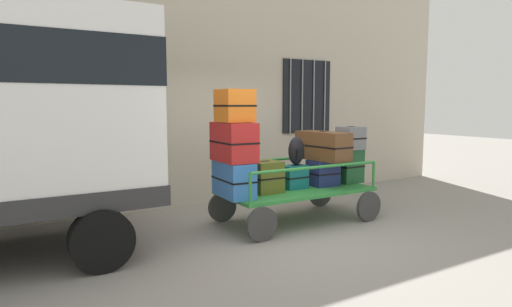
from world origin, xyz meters
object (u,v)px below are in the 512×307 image
object	(u,v)px
suitcase_right_middle	(351,138)
suitcase_midleft_bottom	(265,177)
suitcase_left_bottom	(234,179)
luggage_cart	(296,195)
suitcase_midright_middle	(323,146)
backpack	(296,151)
suitcase_center_bottom	(295,177)
suitcase_midright_bottom	(323,173)
suitcase_left_middle	(234,142)
suitcase_left_top	(235,106)
suitcase_right_bottom	(349,166)

from	to	relation	value
suitcase_right_middle	suitcase_midleft_bottom	bearing A→B (deg)	177.60
suitcase_left_bottom	luggage_cart	bearing A→B (deg)	-0.40
suitcase_midright_middle	backpack	distance (m)	0.53
suitcase_midleft_bottom	suitcase_right_middle	world-z (taller)	suitcase_right_middle
luggage_cart	suitcase_center_bottom	size ratio (longest dim) A/B	6.29
suitcase_center_bottom	suitcase_midright_bottom	world-z (taller)	suitcase_midright_bottom
suitcase_left_bottom	suitcase_midright_bottom	xyz separation A→B (m)	(1.65, 0.00, -0.04)
suitcase_left_middle	suitcase_center_bottom	world-z (taller)	suitcase_left_middle
suitcase_left_bottom	suitcase_midright_middle	xyz separation A→B (m)	(1.65, 0.02, 0.40)
suitcase_left_bottom	suitcase_midleft_bottom	distance (m)	0.55
suitcase_left_top	backpack	bearing A→B (deg)	3.60
suitcase_center_bottom	suitcase_right_bottom	distance (m)	1.11
suitcase_left_middle	suitcase_midright_bottom	bearing A→B (deg)	0.47
suitcase_right_bottom	suitcase_center_bottom	bearing A→B (deg)	178.34
suitcase_right_bottom	luggage_cart	bearing A→B (deg)	-179.95
suitcase_right_middle	suitcase_left_top	bearing A→B (deg)	-179.89
suitcase_left_bottom	suitcase_left_middle	world-z (taller)	suitcase_left_middle
suitcase_midright_bottom	suitcase_midright_middle	bearing A→B (deg)	90.00
suitcase_midright_bottom	luggage_cart	bearing A→B (deg)	-178.90
suitcase_left_bottom	suitcase_center_bottom	size ratio (longest dim) A/B	2.04
suitcase_left_bottom	suitcase_right_middle	size ratio (longest dim) A/B	2.01
suitcase_left_bottom	suitcase_right_bottom	xyz separation A→B (m)	(2.20, -0.01, 0.03)
suitcase_left_middle	suitcase_midright_bottom	world-z (taller)	suitcase_left_middle
suitcase_center_bottom	backpack	xyz separation A→B (m)	(0.03, 0.00, 0.41)
suitcase_left_middle	suitcase_left_top	size ratio (longest dim) A/B	1.63
luggage_cart	suitcase_center_bottom	world-z (taller)	suitcase_center_bottom
suitcase_midright_middle	suitcase_right_bottom	xyz separation A→B (m)	(0.55, -0.02, -0.37)
suitcase_left_bottom	backpack	world-z (taller)	backpack
suitcase_left_top	suitcase_midleft_bottom	xyz separation A→B (m)	(0.55, 0.07, -1.06)
suitcase_center_bottom	suitcase_midright_bottom	bearing A→B (deg)	-2.33
luggage_cart	backpack	size ratio (longest dim) A/B	5.58
suitcase_midright_bottom	suitcase_midright_middle	size ratio (longest dim) A/B	0.46
suitcase_right_bottom	suitcase_right_middle	bearing A→B (deg)	-90.00
suitcase_midleft_bottom	suitcase_midright_middle	bearing A→B (deg)	-0.56
suitcase_left_top	luggage_cart	bearing A→B (deg)	1.92
luggage_cart	suitcase_left_bottom	world-z (taller)	suitcase_left_bottom
suitcase_left_middle	suitcase_midleft_bottom	bearing A→B (deg)	4.10
suitcase_left_middle	suitcase_midright_bottom	size ratio (longest dim) A/B	1.66
suitcase_right_bottom	suitcase_right_middle	size ratio (longest dim) A/B	1.44
suitcase_midleft_bottom	suitcase_midright_bottom	size ratio (longest dim) A/B	1.05
suitcase_left_bottom	suitcase_midright_bottom	world-z (taller)	suitcase_left_bottom
backpack	luggage_cart	bearing A→B (deg)	-128.02
suitcase_left_top	suitcase_right_bottom	world-z (taller)	suitcase_left_top
luggage_cart	suitcase_right_bottom	bearing A→B (deg)	0.05
suitcase_midright_bottom	backpack	xyz separation A→B (m)	(-0.52, 0.02, 0.38)
suitcase_right_bottom	suitcase_left_top	bearing A→B (deg)	-179.01
luggage_cart	suitcase_midright_bottom	xyz separation A→B (m)	(0.55, 0.01, 0.31)
suitcase_left_bottom	suitcase_left_middle	xyz separation A→B (m)	(0.00, -0.01, 0.53)
suitcase_left_middle	suitcase_right_bottom	bearing A→B (deg)	0.10
suitcase_midright_middle	suitcase_left_bottom	bearing A→B (deg)	-179.37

